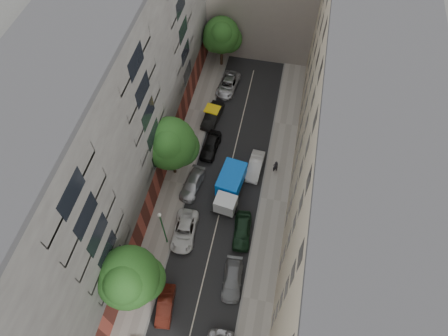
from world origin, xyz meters
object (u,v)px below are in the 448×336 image
(car_right_3, at_px, (255,166))
(car_left_3, at_px, (192,184))
(tarp_truck, at_px, (230,187))
(tree_near, at_px, (130,279))
(car_left_2, at_px, (184,231))
(tree_far, at_px, (222,36))
(car_left_6, at_px, (228,85))
(pedestrian, at_px, (275,166))
(car_right_1, at_px, (232,280))
(tree_mid, at_px, (171,145))
(car_left_1, at_px, (165,305))
(car_right_2, at_px, (242,231))
(lamp_post, at_px, (162,225))
(car_left_5, at_px, (213,116))
(car_left_4, at_px, (211,145))

(car_right_3, bearing_deg, car_left_3, -145.89)
(tarp_truck, relative_size, tree_near, 0.68)
(car_left_2, relative_size, tree_far, 0.68)
(car_left_6, distance_m, tree_far, 6.16)
(car_right_3, height_order, tree_near, tree_near)
(car_left_2, distance_m, car_left_3, 5.63)
(pedestrian, bearing_deg, tarp_truck, 17.90)
(car_right_3, relative_size, tree_near, 0.47)
(tarp_truck, bearing_deg, car_right_1, -69.59)
(car_right_1, relative_size, tree_mid, 0.54)
(tree_near, distance_m, tree_mid, 14.53)
(car_left_1, xyz_separation_m, tree_far, (-1.70, 33.29, 4.21))
(car_right_1, distance_m, tree_far, 30.83)
(car_right_2, height_order, lamp_post, lamp_post)
(car_right_2, height_order, tree_far, tree_far)
(car_left_1, height_order, tree_near, tree_near)
(car_left_3, distance_m, car_left_5, 10.17)
(car_left_1, height_order, car_left_6, car_left_6)
(car_left_5, xyz_separation_m, car_left_6, (0.80, 5.72, -0.06))
(car_left_4, height_order, lamp_post, lamp_post)
(tree_near, xyz_separation_m, tree_mid, (-0.80, 14.49, -0.86))
(car_left_5, distance_m, tree_mid, 10.12)
(car_left_6, relative_size, tree_mid, 0.62)
(tree_mid, relative_size, pedestrian, 4.59)
(car_left_1, distance_m, car_left_3, 13.22)
(car_right_3, height_order, lamp_post, lamp_post)
(car_left_6, bearing_deg, car_left_1, -84.27)
(car_left_6, bearing_deg, pedestrian, -50.72)
(car_right_1, distance_m, car_right_3, 13.36)
(tree_mid, bearing_deg, car_right_3, 15.03)
(car_left_1, xyz_separation_m, car_left_2, (-0.20, 7.60, 0.03))
(car_left_5, xyz_separation_m, car_right_1, (6.40, -19.73, -0.12))
(car_left_6, bearing_deg, tree_near, -88.96)
(car_left_3, xyz_separation_m, car_left_4, (0.80, 5.60, 0.09))
(car_left_4, height_order, tree_near, tree_near)
(tarp_truck, xyz_separation_m, car_right_2, (2.20, -4.43, -0.75))
(lamp_post, bearing_deg, tarp_truck, 53.60)
(tree_far, bearing_deg, tarp_truck, -75.72)
(car_left_4, distance_m, car_left_6, 10.29)
(car_left_5, bearing_deg, tarp_truck, -59.65)
(car_left_1, height_order, tree_far, tree_far)
(car_right_1, bearing_deg, tarp_truck, 98.47)
(pedestrian, bearing_deg, car_left_6, -80.29)
(car_right_3, height_order, tree_mid, tree_mid)
(tree_mid, distance_m, pedestrian, 12.12)
(tarp_truck, bearing_deg, car_left_4, 128.92)
(tree_mid, bearing_deg, car_left_4, 52.59)
(car_left_3, height_order, car_right_1, car_left_3)
(lamp_post, bearing_deg, tree_mid, 99.94)
(car_left_1, relative_size, car_right_3, 0.94)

